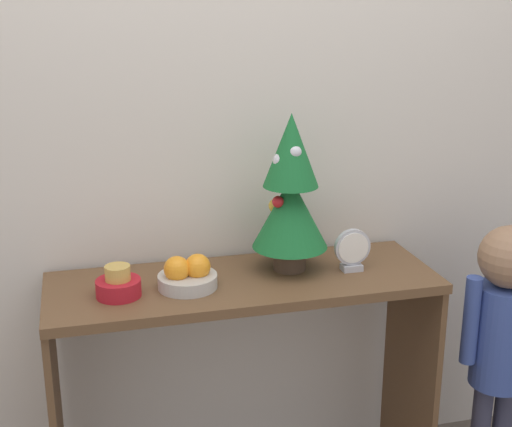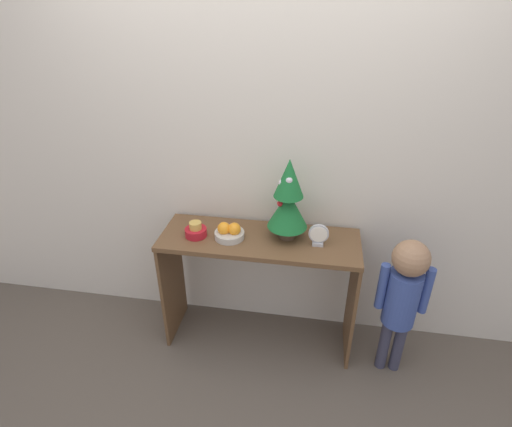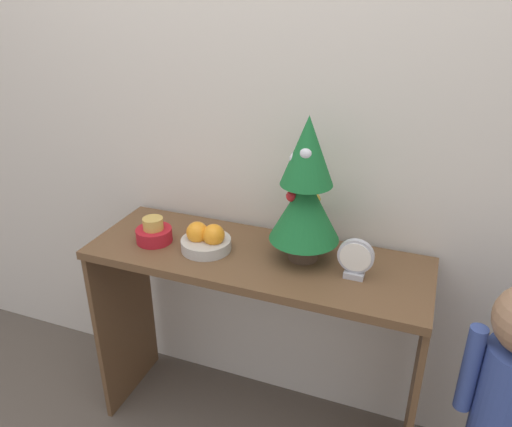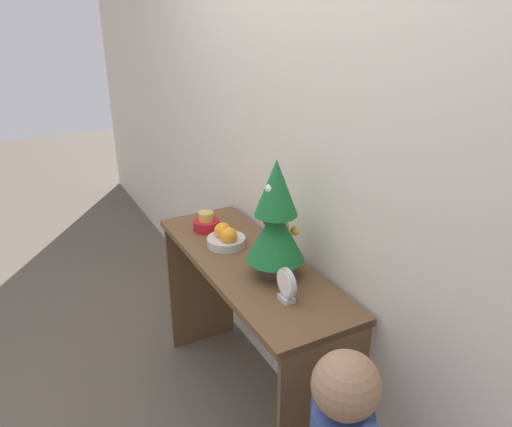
{
  "view_description": "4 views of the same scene",
  "coord_description": "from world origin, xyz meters",
  "px_view_note": "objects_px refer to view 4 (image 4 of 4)",
  "views": [
    {
      "loc": [
        -0.47,
        -1.74,
        1.63
      ],
      "look_at": [
        0.03,
        0.17,
        1.01
      ],
      "focal_mm": 50.0,
      "sensor_mm": 36.0,
      "label": 1
    },
    {
      "loc": [
        0.3,
        -1.76,
        2.07
      ],
      "look_at": [
        -0.01,
        0.17,
        0.98
      ],
      "focal_mm": 28.0,
      "sensor_mm": 36.0,
      "label": 2
    },
    {
      "loc": [
        0.53,
        -1.18,
        1.66
      ],
      "look_at": [
        -0.0,
        0.21,
        0.95
      ],
      "focal_mm": 35.0,
      "sensor_mm": 36.0,
      "label": 3
    },
    {
      "loc": [
        1.68,
        -0.66,
        1.83
      ],
      "look_at": [
        0.02,
        0.23,
        1.02
      ],
      "focal_mm": 35.0,
      "sensor_mm": 36.0,
      "label": 4
    }
  ],
  "objects_px": {
    "singing_bowl": "(206,223)",
    "desk_clock": "(286,285)",
    "mini_tree": "(276,219)",
    "fruit_bowl": "(226,238)"
  },
  "relations": [
    {
      "from": "mini_tree",
      "to": "fruit_bowl",
      "type": "xyz_separation_m",
      "value": [
        -0.33,
        -0.07,
        -0.21
      ]
    },
    {
      "from": "fruit_bowl",
      "to": "singing_bowl",
      "type": "relative_size",
      "value": 1.36
    },
    {
      "from": "mini_tree",
      "to": "singing_bowl",
      "type": "height_order",
      "value": "mini_tree"
    },
    {
      "from": "fruit_bowl",
      "to": "singing_bowl",
      "type": "height_order",
      "value": "fruit_bowl"
    },
    {
      "from": "mini_tree",
      "to": "desk_clock",
      "type": "height_order",
      "value": "mini_tree"
    },
    {
      "from": "mini_tree",
      "to": "fruit_bowl",
      "type": "height_order",
      "value": "mini_tree"
    },
    {
      "from": "mini_tree",
      "to": "fruit_bowl",
      "type": "relative_size",
      "value": 2.81
    },
    {
      "from": "singing_bowl",
      "to": "desk_clock",
      "type": "distance_m",
      "value": 0.72
    },
    {
      "from": "mini_tree",
      "to": "desk_clock",
      "type": "xyz_separation_m",
      "value": [
        0.19,
        -0.06,
        -0.18
      ]
    },
    {
      "from": "singing_bowl",
      "to": "desk_clock",
      "type": "relative_size",
      "value": 0.96
    }
  ]
}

